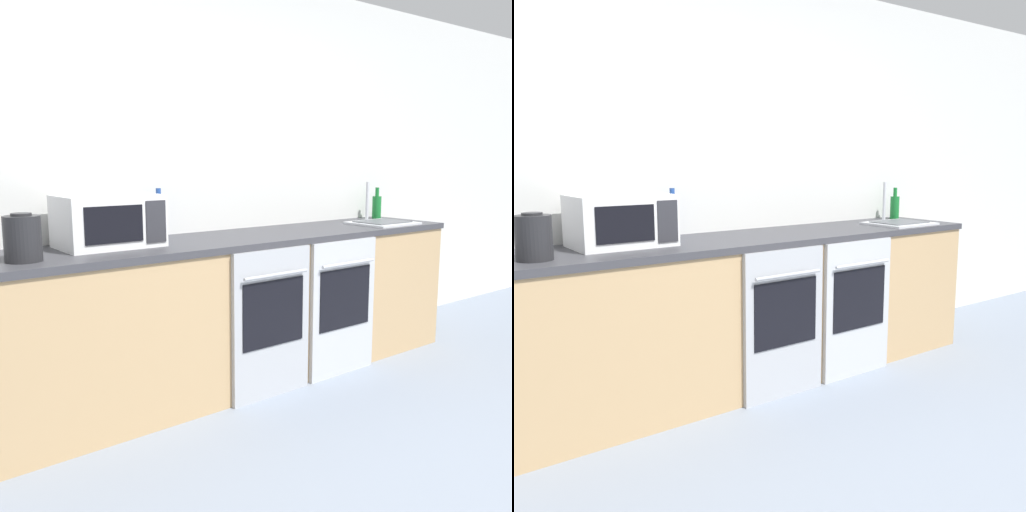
# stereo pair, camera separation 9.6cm
# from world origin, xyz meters

# --- Properties ---
(wall_back) EXTENTS (10.00, 0.06, 2.60)m
(wall_back) POSITION_xyz_m (0.00, 2.19, 1.30)
(wall_back) COLOR silver
(wall_back) RESTS_ON ground_plane
(counter_back) EXTENTS (3.37, 0.67, 0.93)m
(counter_back) POSITION_xyz_m (0.00, 1.84, 0.47)
(counter_back) COLOR tan
(counter_back) RESTS_ON ground_plane
(oven_left) EXTENTS (0.56, 0.06, 0.89)m
(oven_left) POSITION_xyz_m (0.01, 1.49, 0.46)
(oven_left) COLOR #A8AAAF
(oven_left) RESTS_ON ground_plane
(oven_right) EXTENTS (0.56, 0.06, 0.89)m
(oven_right) POSITION_xyz_m (0.61, 1.49, 0.46)
(oven_right) COLOR #B7BABF
(oven_right) RESTS_ON ground_plane
(microwave) EXTENTS (0.53, 0.37, 0.28)m
(microwave) POSITION_xyz_m (-0.80, 1.91, 1.08)
(microwave) COLOR silver
(microwave) RESTS_ON counter_back
(bottle_blue) EXTENTS (0.07, 0.07, 0.30)m
(bottle_blue) POSITION_xyz_m (-0.41, 2.07, 1.05)
(bottle_blue) COLOR #234793
(bottle_blue) RESTS_ON counter_back
(bottle_green) EXTENTS (0.07, 0.07, 0.25)m
(bottle_green) POSITION_xyz_m (1.53, 2.03, 1.03)
(bottle_green) COLOR #19722D
(bottle_green) RESTS_ON counter_back
(kettle) EXTENTS (0.17, 0.17, 0.23)m
(kettle) POSITION_xyz_m (-1.30, 1.72, 1.04)
(kettle) COLOR #232326
(kettle) RESTS_ON counter_back
(sink) EXTENTS (0.44, 0.38, 0.30)m
(sink) POSITION_xyz_m (1.25, 1.74, 0.95)
(sink) COLOR silver
(sink) RESTS_ON counter_back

